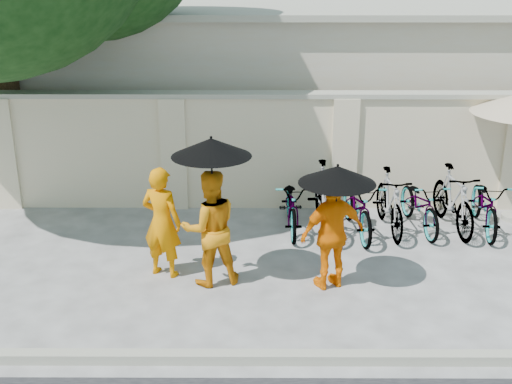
{
  "coord_description": "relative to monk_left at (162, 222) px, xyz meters",
  "views": [
    {
      "loc": [
        0.49,
        -7.77,
        4.19
      ],
      "look_at": [
        0.46,
        0.84,
        1.1
      ],
      "focal_mm": 45.0,
      "sensor_mm": 36.0,
      "label": 1
    }
  ],
  "objects": [
    {
      "name": "bike_4",
      "position": [
        4.01,
        1.67,
        -0.36
      ],
      "size": [
        0.78,
        1.71,
        0.87
      ],
      "primitive_type": "imported",
      "rotation": [
        0.0,
        0.0,
        0.13
      ],
      "color": "gray",
      "rests_on": "ground"
    },
    {
      "name": "parasol_right",
      "position": [
        2.35,
        -0.43,
        0.84
      ],
      "size": [
        1.01,
        1.01,
        0.86
      ],
      "color": "black",
      "rests_on": "ground"
    },
    {
      "name": "kerb",
      "position": [
        0.85,
        -2.14,
        -0.74
      ],
      "size": [
        40.0,
        0.16,
        0.12
      ],
      "primitive_type": "cube",
      "color": "#9B9B89",
      "rests_on": "ground"
    },
    {
      "name": "building_behind",
      "position": [
        2.85,
        6.56,
        0.8
      ],
      "size": [
        14.0,
        6.0,
        3.2
      ],
      "primitive_type": "cube",
      "color": "#BAB6A6",
      "rests_on": "ground"
    },
    {
      "name": "bike_3",
      "position": [
        3.48,
        1.58,
        -0.29
      ],
      "size": [
        0.57,
        1.71,
        1.01
      ],
      "primitive_type": "imported",
      "rotation": [
        0.0,
        0.0,
        0.05
      ],
      "color": "gray",
      "rests_on": "ground"
    },
    {
      "name": "monk_left",
      "position": [
        0.0,
        0.0,
        0.0
      ],
      "size": [
        0.68,
        0.57,
        1.6
      ],
      "primitive_type": "imported",
      "rotation": [
        0.0,
        0.0,
        2.77
      ],
      "color": "orange",
      "rests_on": "ground"
    },
    {
      "name": "bike_2",
      "position": [
        2.95,
        1.48,
        -0.33
      ],
      "size": [
        0.8,
        1.83,
        0.94
      ],
      "primitive_type": "imported",
      "rotation": [
        0.0,
        0.0,
        0.1
      ],
      "color": "gray",
      "rests_on": "ground"
    },
    {
      "name": "monk_right",
      "position": [
        2.33,
        -0.35,
        -0.01
      ],
      "size": [
        1.0,
        0.71,
        1.57
      ],
      "primitive_type": "imported",
      "rotation": [
        0.0,
        0.0,
        3.54
      ],
      "color": "orange",
      "rests_on": "ground"
    },
    {
      "name": "bike_6",
      "position": [
        5.06,
        1.62,
        -0.34
      ],
      "size": [
        0.79,
        1.78,
        0.91
      ],
      "primitive_type": "imported",
      "rotation": [
        0.0,
        0.0,
        -0.11
      ],
      "color": "gray",
      "rests_on": "ground"
    },
    {
      "name": "parasol_center",
      "position": [
        0.74,
        -0.32,
        1.17
      ],
      "size": [
        1.04,
        1.04,
        1.16
      ],
      "color": "black",
      "rests_on": "ground"
    },
    {
      "name": "bike_0",
      "position": [
        1.89,
        1.62,
        -0.35
      ],
      "size": [
        0.62,
        1.7,
        0.89
      ],
      "primitive_type": "imported",
      "rotation": [
        0.0,
        0.0,
        0.02
      ],
      "color": "gray",
      "rests_on": "ground"
    },
    {
      "name": "bike_1",
      "position": [
        2.42,
        1.61,
        -0.24
      ],
      "size": [
        0.64,
        1.88,
        1.11
      ],
      "primitive_type": "imported",
      "rotation": [
        0.0,
        0.0,
        0.06
      ],
      "color": "gray",
      "rests_on": "ground"
    },
    {
      "name": "ground",
      "position": [
        0.85,
        -0.44,
        -0.8
      ],
      "size": [
        80.0,
        80.0,
        0.0
      ],
      "primitive_type": "plane",
      "color": "#ACACAA"
    },
    {
      "name": "monk_center",
      "position": [
        0.69,
        -0.24,
        0.02
      ],
      "size": [
        0.94,
        0.82,
        1.63
      ],
      "primitive_type": "imported",
      "rotation": [
        0.0,
        0.0,
        3.43
      ],
      "color": "orange",
      "rests_on": "ground"
    },
    {
      "name": "compound_wall",
      "position": [
        1.85,
        2.76,
        0.2
      ],
      "size": [
        20.0,
        0.3,
        2.0
      ],
      "primitive_type": "cube",
      "color": "beige",
      "rests_on": "ground"
    },
    {
      "name": "bike_5",
      "position": [
        4.54,
        1.66,
        -0.28
      ],
      "size": [
        0.66,
        1.78,
        1.05
      ],
      "primitive_type": "imported",
      "rotation": [
        0.0,
        0.0,
        0.1
      ],
      "color": "gray",
      "rests_on": "ground"
    }
  ]
}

